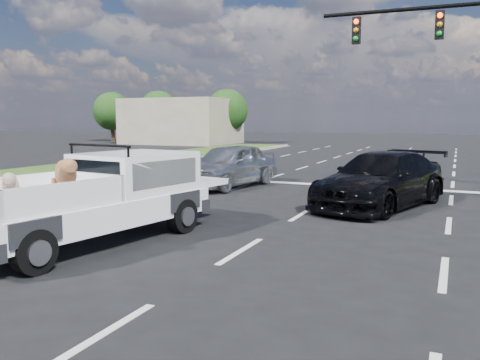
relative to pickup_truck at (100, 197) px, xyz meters
name	(u,v)px	position (x,y,z in m)	size (l,w,h in m)	color
ground	(160,242)	(1.11, 0.39, -0.90)	(160.00, 160.00, 0.00)	black
road_markings	(271,196)	(1.11, 6.96, -0.89)	(17.75, 60.00, 0.01)	silver
curb_left	(40,182)	(-7.94, 6.39, -0.83)	(0.15, 60.00, 0.14)	gray
building_left	(182,121)	(-18.89, 36.39, 1.30)	(10.00, 8.00, 4.40)	tan
tree_far_a	(112,111)	(-28.89, 38.39, 2.39)	(4.20, 4.20, 5.40)	#332114
tree_far_b	(158,111)	(-22.89, 38.39, 2.39)	(4.20, 4.20, 5.40)	#332114
tree_far_c	(227,110)	(-14.89, 38.39, 2.39)	(4.20, 4.20, 5.40)	#332114
pickup_truck	(100,197)	(0.00, 0.00, 0.00)	(2.77, 5.43, 1.94)	black
silver_sedan	(229,165)	(-1.09, 8.58, -0.11)	(1.85, 4.61, 1.57)	#AEB1B5
black_coupe	(381,180)	(4.55, 6.35, -0.14)	(2.13, 5.24, 1.52)	black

